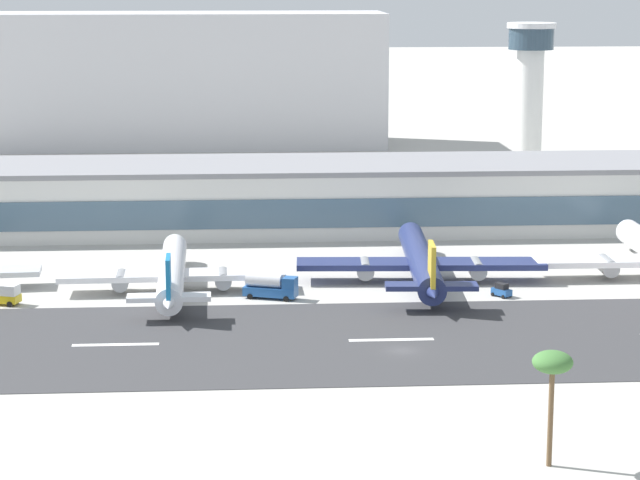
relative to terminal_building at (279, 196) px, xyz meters
The scene contains 13 objects.
ground_plane 89.02m from the terminal_building, 81.06° to the right, with size 1400.00×1400.00×0.00m, color #B2AFA8.
runway_strip 83.78m from the terminal_building, 80.49° to the right, with size 800.00×41.98×0.08m, color #38383A.
runway_centreline_dash_3 86.51m from the terminal_building, 107.27° to the right, with size 12.00×1.20×0.01m, color white.
runway_centreline_dash_4 83.63m from the terminal_building, 81.11° to the right, with size 12.00×1.20×0.01m, color white.
terminal_building is the anchor object (origin of this frame).
control_tower 69.74m from the terminal_building, 31.37° to the left, with size 10.96×10.96×39.28m.
distant_hotel_block 133.30m from the terminal_building, 103.95° to the left, with size 133.76×31.46×38.63m, color #BCBCC1.
airliner_blue_tail_gate_1 56.23m from the terminal_building, 109.89° to the right, with size 36.55×46.77×9.76m.
airliner_gold_tail_gate_2 53.05m from the terminal_building, 65.62° to the right, with size 41.63×50.43×10.52m.
service_baggage_tug_0 67.50m from the terminal_building, 60.31° to the right, with size 3.19×3.53×2.20m.
service_fuel_truck_1 57.62m from the terminal_building, 93.38° to the right, with size 8.88×5.25×3.95m.
service_box_truck_2 74.10m from the terminal_building, 127.84° to the right, with size 6.45×4.14×3.25m.
palm_tree_0 133.28m from the terminal_building, 79.70° to the right, with size 4.26×4.26×12.53m.
Camera 1 is at (-22.43, -173.30, 51.35)m, focal length 74.51 mm.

